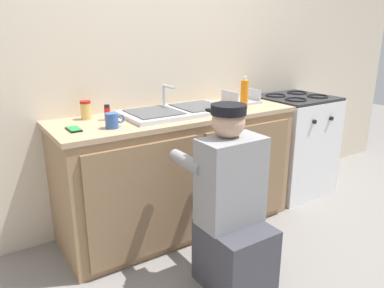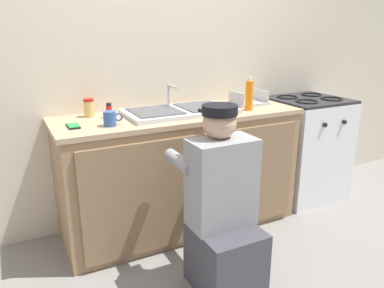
% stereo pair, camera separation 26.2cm
% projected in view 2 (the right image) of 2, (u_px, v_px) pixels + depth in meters
% --- Properties ---
extents(ground_plane, '(12.00, 12.00, 0.00)m').
position_uv_depth(ground_plane, '(198.00, 242.00, 2.75)').
color(ground_plane, gray).
extents(back_wall, '(6.00, 0.10, 2.50)m').
position_uv_depth(back_wall, '(160.00, 62.00, 2.94)').
color(back_wall, beige).
rests_on(back_wall, ground_plane).
extents(counter_cabinet, '(1.78, 0.62, 0.88)m').
position_uv_depth(counter_cabinet, '(181.00, 173.00, 2.87)').
color(counter_cabinet, '#997551').
rests_on(counter_cabinet, ground_plane).
extents(countertop, '(1.82, 0.62, 0.03)m').
position_uv_depth(countertop, '(180.00, 115.00, 2.74)').
color(countertop, tan).
rests_on(countertop, counter_cabinet).
extents(sink_double_basin, '(0.80, 0.44, 0.19)m').
position_uv_depth(sink_double_basin, '(179.00, 110.00, 2.73)').
color(sink_double_basin, silver).
rests_on(sink_double_basin, countertop).
extents(stove_range, '(0.63, 0.62, 0.93)m').
position_uv_depth(stove_range, '(305.00, 148.00, 3.42)').
color(stove_range, white).
rests_on(stove_range, ground_plane).
extents(plumber_person, '(0.42, 0.61, 1.10)m').
position_uv_depth(plumber_person, '(223.00, 216.00, 2.18)').
color(plumber_person, '#3F3F47').
rests_on(plumber_person, ground_plane).
extents(soap_bottle_orange, '(0.06, 0.06, 0.25)m').
position_uv_depth(soap_bottle_orange, '(249.00, 95.00, 2.81)').
color(soap_bottle_orange, orange).
rests_on(soap_bottle_orange, countertop).
extents(cell_phone, '(0.07, 0.14, 0.01)m').
position_uv_depth(cell_phone, '(73.00, 126.00, 2.35)').
color(cell_phone, black).
rests_on(cell_phone, countertop).
extents(dish_rack_tray, '(0.28, 0.22, 0.11)m').
position_uv_depth(dish_rack_tray, '(248.00, 101.00, 3.05)').
color(dish_rack_tray, '#B2B7BC').
rests_on(dish_rack_tray, countertop).
extents(condiment_jar, '(0.07, 0.07, 0.13)m').
position_uv_depth(condiment_jar, '(89.00, 108.00, 2.61)').
color(condiment_jar, '#DBB760').
rests_on(condiment_jar, countertop).
extents(spice_bottle_red, '(0.04, 0.04, 0.10)m').
position_uv_depth(spice_bottle_red, '(109.00, 111.00, 2.58)').
color(spice_bottle_red, red).
rests_on(spice_bottle_red, countertop).
extents(coffee_mug, '(0.13, 0.08, 0.09)m').
position_uv_depth(coffee_mug, '(110.00, 119.00, 2.37)').
color(coffee_mug, '#335699').
rests_on(coffee_mug, countertop).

